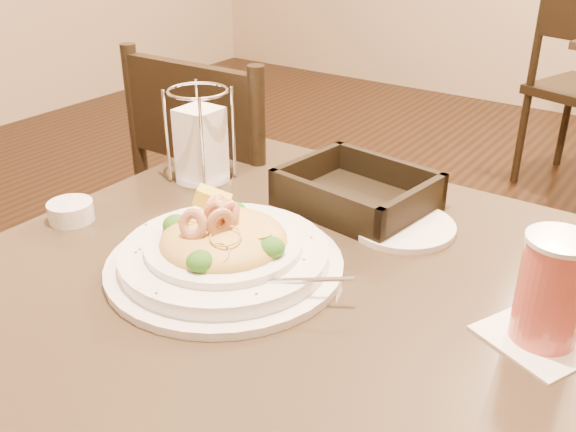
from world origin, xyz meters
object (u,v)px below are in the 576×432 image
Objects in this scene: dining_chair_near at (234,215)px; drink_glass at (551,291)px; pasta_bowl at (224,249)px; butter_ramekin at (71,211)px; main_table at (281,384)px; side_plate at (402,226)px; bread_basket at (357,195)px; napkin_caddy at (201,142)px.

drink_glass is (0.84, -0.39, 0.30)m from dining_chair_near.
drink_glass is at bearing 154.22° from dining_chair_near.
pasta_bowl reaches higher than butter_ramekin.
pasta_bowl reaches higher than main_table.
drink_glass reaches higher than side_plate.
butter_ramekin is at bearing -174.84° from pasta_bowl.
dining_chair_near is (-0.47, 0.44, 0.00)m from main_table.
pasta_bowl is at bearing -167.28° from drink_glass.
drink_glass is at bearing 7.68° from main_table.
napkin_caddy is (-0.31, -0.07, 0.06)m from bread_basket.
napkin_caddy is (-0.32, 0.19, 0.31)m from main_table.
main_table is at bearing -87.36° from bread_basket.
pasta_bowl reaches higher than bread_basket.
drink_glass is 0.92× the size of napkin_caddy.
main_table is 0.27m from pasta_bowl.
pasta_bowl is at bearing 128.28° from dining_chair_near.
side_plate is 0.57m from butter_ramekin.
drink_glass is at bearing -11.03° from napkin_caddy.
dining_chair_near is at bearing 158.38° from side_plate.
dining_chair_near is 3.42× the size of bread_basket.
main_table is at bearing 135.79° from dining_chair_near.
butter_ramekin is (-0.07, -0.26, -0.06)m from napkin_caddy.
dining_chair_near is at bearing 136.46° from main_table.
side_plate reaches higher than main_table.
pasta_bowl is 2.10× the size of napkin_caddy.
dining_chair_near is 0.68m from pasta_bowl.
main_table is 0.48m from drink_glass.
bread_basket is 3.51× the size of butter_ramekin.
drink_glass is at bearing 9.57° from butter_ramekin.
bread_basket is (0.45, -0.19, 0.25)m from dining_chair_near.
pasta_bowl is at bearing -121.10° from side_plate.
butter_ramekin is at bearing -168.64° from main_table.
dining_chair_near is 0.58m from butter_ramekin.
dining_chair_near is 0.65m from side_plate.
napkin_caddy is at bearing -167.93° from bread_basket.
dining_chair_near is at bearing 157.18° from bread_basket.
side_plate is (-0.28, 0.17, -0.07)m from drink_glass.
drink_glass is 0.71m from napkin_caddy.
napkin_caddy is 1.03× the size of side_plate.
napkin_caddy is 0.42m from side_plate.
dining_chair_near reaches higher than napkin_caddy.
dining_chair_near reaches higher than butter_ramekin.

